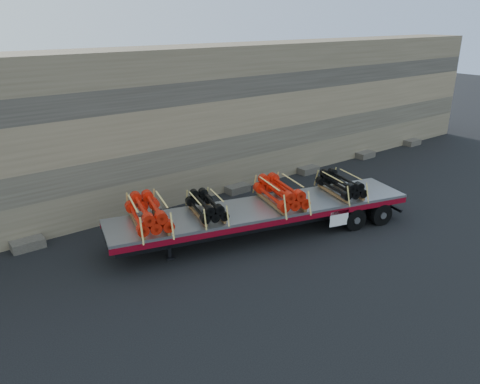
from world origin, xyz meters
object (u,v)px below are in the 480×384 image
object	(u,v)px
bundle_midrear	(281,193)
trailer	(263,221)
bundle_front	(148,214)
bundle_rear	(341,185)
bundle_midfront	(206,207)

from	to	relation	value
bundle_midrear	trailer	bearing A→B (deg)	-180.00
bundle_front	bundle_rear	size ratio (longest dim) A/B	1.13
bundle_front	bundle_rear	distance (m)	8.17
bundle_midrear	bundle_front	bearing A→B (deg)	180.00
bundle_midfront	bundle_rear	distance (m)	5.98
bundle_midfront	trailer	bearing A→B (deg)	-0.00
bundle_midfront	bundle_rear	xyz separation A→B (m)	(5.78, -1.52, 0.03)
bundle_midfront	bundle_rear	world-z (taller)	bundle_rear
trailer	bundle_midrear	bearing A→B (deg)	0.00
bundle_front	bundle_midrear	bearing A→B (deg)	-0.00
trailer	bundle_front	distance (m)	4.67
trailer	bundle_midfront	size ratio (longest dim) A/B	5.91
bundle_midfront	bundle_rear	bearing A→B (deg)	-0.00
bundle_front	bundle_midfront	xyz separation A→B (m)	(2.12, -0.56, -0.08)
trailer	bundle_rear	distance (m)	3.76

